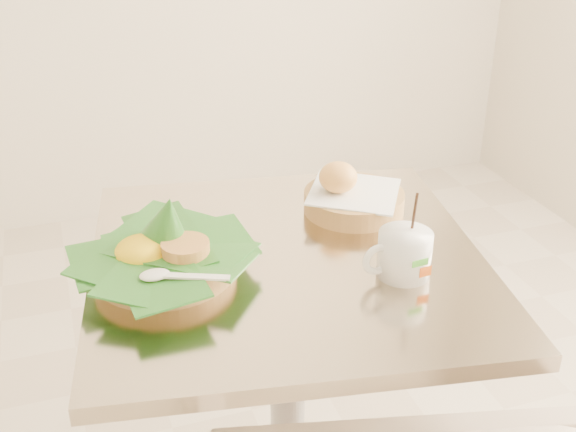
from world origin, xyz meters
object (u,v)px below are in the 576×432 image
object	(u,v)px
cafe_table	(287,353)
rice_basket	(163,251)
coffee_mug	(403,253)
bread_basket	(351,197)

from	to	relation	value
cafe_table	rice_basket	xyz separation A→B (m)	(-0.22, 0.02, 0.26)
rice_basket	coffee_mug	world-z (taller)	coffee_mug
rice_basket	coffee_mug	bearing A→B (deg)	-19.77
coffee_mug	bread_basket	bearing A→B (deg)	87.07
cafe_table	bread_basket	size ratio (longest dim) A/B	3.39
rice_basket	coffee_mug	size ratio (longest dim) A/B	1.92
rice_basket	bread_basket	bearing A→B (deg)	16.24
cafe_table	bread_basket	bearing A→B (deg)	36.13
rice_basket	bread_basket	size ratio (longest dim) A/B	1.30
coffee_mug	rice_basket	bearing A→B (deg)	160.23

